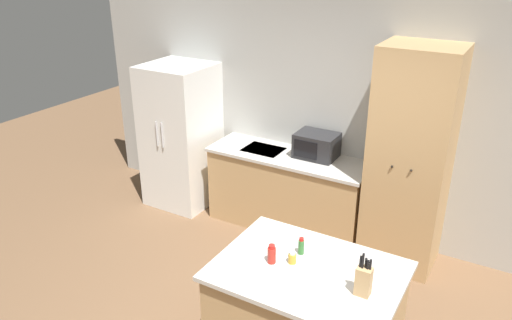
{
  "coord_description": "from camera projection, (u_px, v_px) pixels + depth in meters",
  "views": [
    {
      "loc": [
        1.39,
        -2.54,
        3.04
      ],
      "look_at": [
        -0.9,
        1.4,
        1.05
      ],
      "focal_mm": 35.0,
      "sensor_mm": 36.0,
      "label": 1
    }
  ],
  "objects": [
    {
      "name": "spice_bottle_short_red",
      "position": [
        272.0,
        254.0,
        3.57
      ],
      "size": [
        0.06,
        0.06,
        0.15
      ],
      "color": "#B2281E",
      "rests_on": "kitchen_island"
    },
    {
      "name": "wall_back",
      "position": [
        375.0,
        124.0,
        5.2
      ],
      "size": [
        7.2,
        0.06,
        2.6
      ],
      "color": "#B2B2AD",
      "rests_on": "ground_plane"
    },
    {
      "name": "microwave",
      "position": [
        316.0,
        145.0,
        5.39
      ],
      "size": [
        0.44,
        0.35,
        0.27
      ],
      "color": "#232326",
      "rests_on": "back_counter"
    },
    {
      "name": "knife_block",
      "position": [
        364.0,
        280.0,
        3.22
      ],
      "size": [
        0.1,
        0.08,
        0.31
      ],
      "color": "tan",
      "rests_on": "kitchen_island"
    },
    {
      "name": "spice_bottle_tall_dark",
      "position": [
        301.0,
        246.0,
        3.67
      ],
      "size": [
        0.04,
        0.04,
        0.14
      ],
      "color": "#337033",
      "rests_on": "kitchen_island"
    },
    {
      "name": "spice_bottle_amber_oil",
      "position": [
        292.0,
        258.0,
        3.57
      ],
      "size": [
        0.06,
        0.06,
        0.09
      ],
      "color": "gold",
      "rests_on": "kitchen_island"
    },
    {
      "name": "refrigerator",
      "position": [
        181.0,
        136.0,
        6.09
      ],
      "size": [
        0.77,
        0.77,
        1.75
      ],
      "color": "white",
      "rests_on": "ground_plane"
    },
    {
      "name": "pantry_cabinet",
      "position": [
        410.0,
        161.0,
        4.8
      ],
      "size": [
        0.72,
        0.63,
        2.23
      ],
      "color": "tan",
      "rests_on": "ground_plane"
    },
    {
      "name": "back_counter",
      "position": [
        288.0,
        191.0,
        5.67
      ],
      "size": [
        1.83,
        0.63,
        0.9
      ],
      "color": "tan",
      "rests_on": "ground_plane"
    }
  ]
}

